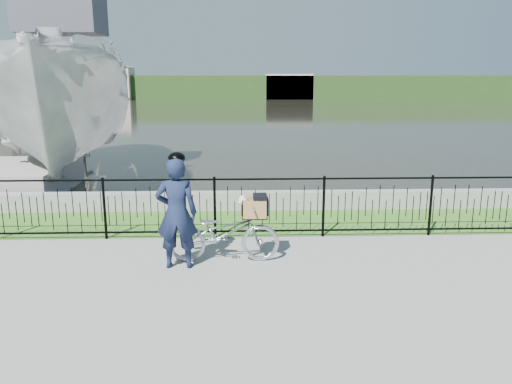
{
  "coord_description": "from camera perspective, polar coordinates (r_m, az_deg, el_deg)",
  "views": [
    {
      "loc": [
        -0.56,
        -7.23,
        2.92
      ],
      "look_at": [
        -0.27,
        1.0,
        1.0
      ],
      "focal_mm": 35.0,
      "sensor_mm": 36.0,
      "label": 1
    }
  ],
  "objects": [
    {
      "name": "quay_wall",
      "position": [
        11.18,
        0.9,
        -0.96
      ],
      "size": [
        60.0,
        0.3,
        0.4
      ],
      "primitive_type": "cube",
      "color": "gray",
      "rests_on": "ground"
    },
    {
      "name": "bicycle_rig",
      "position": [
        8.01,
        -3.64,
        -4.61
      ],
      "size": [
        1.79,
        0.62,
        1.11
      ],
      "color": "#ACAFB8",
      "rests_on": "ground"
    },
    {
      "name": "cyclist",
      "position": [
        7.73,
        -9.07,
        -2.24
      ],
      "size": [
        0.64,
        0.43,
        1.81
      ],
      "color": "#131C36",
      "rests_on": "ground"
    },
    {
      "name": "water",
      "position": [
        40.34,
        -1.23,
        8.95
      ],
      "size": [
        120.0,
        120.0,
        0.0
      ],
      "primitive_type": "plane",
      "color": "black",
      "rests_on": "ground"
    },
    {
      "name": "grass_strip",
      "position": [
        10.27,
        1.18,
        -3.38
      ],
      "size": [
        60.0,
        2.0,
        0.01
      ],
      "primitive_type": "cube",
      "color": "#3A6D22",
      "rests_on": "ground"
    },
    {
      "name": "boat_near",
      "position": [
        15.56,
        -20.64,
        9.04
      ],
      "size": [
        5.73,
        10.54,
        5.66
      ],
      "color": "#BABAB9",
      "rests_on": "water"
    },
    {
      "name": "far_building_right",
      "position": [
        66.07,
        3.77,
        11.93
      ],
      "size": [
        6.0,
        3.0,
        3.2
      ],
      "primitive_type": "cube",
      "color": "#B9A995",
      "rests_on": "ground"
    },
    {
      "name": "fence",
      "position": [
        9.15,
        1.54,
        -1.73
      ],
      "size": [
        14.0,
        0.06,
        1.15
      ],
      "primitive_type": null,
      "color": "black",
      "rests_on": "ground"
    },
    {
      "name": "far_treeline",
      "position": [
        67.25,
        -1.57,
        11.89
      ],
      "size": [
        120.0,
        6.0,
        3.0
      ],
      "primitive_type": "cube",
      "color": "#244119",
      "rests_on": "ground"
    },
    {
      "name": "ground",
      "position": [
        7.82,
        2.24,
        -8.82
      ],
      "size": [
        120.0,
        120.0,
        0.0
      ],
      "primitive_type": "plane",
      "color": "gray",
      "rests_on": "ground"
    },
    {
      "name": "far_building_left",
      "position": [
        67.53,
        -17.35,
        11.74
      ],
      "size": [
        8.0,
        4.0,
        4.0
      ],
      "primitive_type": "cube",
      "color": "#B9A995",
      "rests_on": "ground"
    }
  ]
}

